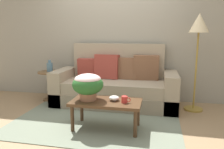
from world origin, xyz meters
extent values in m
plane|color=#997A56|center=(0.00, 0.00, 0.00)|extent=(14.00, 14.00, 0.00)
cube|color=gray|center=(0.00, 1.31, 1.48)|extent=(6.40, 0.12, 2.97)
cube|color=gray|center=(0.00, 0.06, 0.01)|extent=(2.52, 1.96, 0.01)
cube|color=gray|center=(0.13, 0.77, 0.13)|extent=(2.27, 0.88, 0.26)
cube|color=gray|center=(0.13, 0.75, 0.36)|extent=(1.79, 0.79, 0.21)
cube|color=gray|center=(0.13, 1.13, 0.69)|extent=(1.79, 0.16, 0.91)
cube|color=gray|center=(-0.89, 0.77, 0.32)|extent=(0.24, 0.88, 0.65)
cube|color=gray|center=(1.14, 0.77, 0.32)|extent=(0.24, 0.88, 0.65)
cube|color=#93382D|center=(-0.07, 0.97, 0.70)|extent=(0.48, 0.24, 0.48)
cube|color=brown|center=(0.30, 0.99, 0.67)|extent=(0.42, 0.18, 0.42)
cube|color=#93382D|center=(-0.47, 0.99, 0.66)|extent=(0.39, 0.19, 0.38)
cube|color=brown|center=(0.69, 0.98, 0.70)|extent=(0.48, 0.19, 0.47)
cylinder|color=#442D1B|center=(-0.21, -0.47, 0.19)|extent=(0.05, 0.05, 0.37)
cylinder|color=#442D1B|center=(0.65, -0.47, 0.19)|extent=(0.05, 0.05, 0.37)
cylinder|color=#442D1B|center=(-0.21, -0.09, 0.19)|extent=(0.05, 0.05, 0.37)
cylinder|color=#442D1B|center=(0.65, -0.09, 0.19)|extent=(0.05, 0.05, 0.37)
cube|color=#4C331E|center=(0.22, -0.28, 0.39)|extent=(0.97, 0.49, 0.04)
cylinder|color=brown|center=(-1.21, 0.81, 0.01)|extent=(0.29, 0.29, 0.03)
cylinder|color=brown|center=(-1.21, 0.81, 0.29)|extent=(0.05, 0.05, 0.54)
cylinder|color=brown|center=(-1.21, 0.81, 0.58)|extent=(0.44, 0.44, 0.03)
cylinder|color=olive|center=(1.55, 0.80, 0.01)|extent=(0.32, 0.32, 0.03)
cylinder|color=olive|center=(1.55, 0.80, 0.69)|extent=(0.03, 0.03, 1.32)
cone|color=beige|center=(1.55, 0.80, 1.51)|extent=(0.33, 0.33, 0.32)
cylinder|color=#A36B4C|center=(-0.04, -0.29, 0.48)|extent=(0.23, 0.23, 0.13)
ellipsoid|color=#286028|center=(-0.04, -0.29, 0.64)|extent=(0.43, 0.43, 0.29)
ellipsoid|color=beige|center=(-0.04, -0.29, 0.71)|extent=(0.37, 0.37, 0.16)
cylinder|color=red|center=(0.48, -0.32, 0.46)|extent=(0.08, 0.08, 0.09)
torus|color=red|center=(0.53, -0.32, 0.46)|extent=(0.06, 0.01, 0.06)
cylinder|color=silver|center=(0.32, -0.26, 0.42)|extent=(0.05, 0.05, 0.02)
ellipsoid|color=silver|center=(0.32, -0.26, 0.45)|extent=(0.14, 0.14, 0.06)
cylinder|color=slate|center=(-1.19, 0.82, 0.68)|extent=(0.12, 0.12, 0.17)
cylinder|color=slate|center=(-1.19, 0.82, 0.79)|extent=(0.05, 0.05, 0.06)
camera|label=1|loc=(0.90, -3.13, 1.33)|focal=35.11mm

